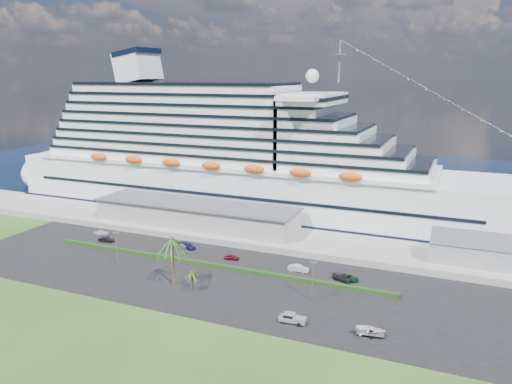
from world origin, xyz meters
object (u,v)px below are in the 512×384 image
at_px(parked_car_3, 188,246).
at_px(boat_trailer, 370,330).
at_px(cruise_ship, 241,162).
at_px(pickup_truck, 292,318).

relative_size(parked_car_3, boat_trailer, 0.76).
height_order(cruise_ship, parked_car_3, cruise_ship).
relative_size(parked_car_3, pickup_truck, 0.93).
bearing_deg(cruise_ship, pickup_truck, -58.43).
relative_size(cruise_ship, parked_car_3, 40.31).
distance_m(cruise_ship, boat_trailer, 86.94).
bearing_deg(cruise_ship, parked_car_3, -85.90).
bearing_deg(pickup_truck, parked_car_3, 144.19).
relative_size(cruise_ship, pickup_truck, 37.29).
distance_m(pickup_truck, boat_trailer, 14.08).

